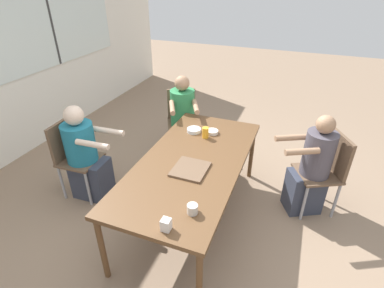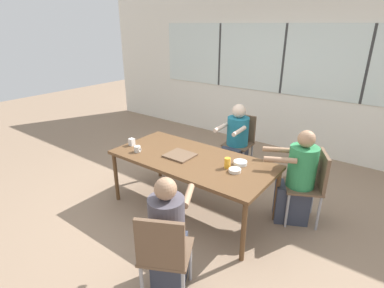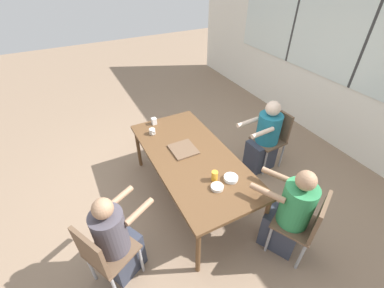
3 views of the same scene
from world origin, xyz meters
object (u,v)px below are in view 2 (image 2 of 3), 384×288
at_px(juice_glass, 227,163).
at_px(milk_carton_small, 132,142).
at_px(chair_for_man_teal_shirt, 241,138).
at_px(bowl_white_shallow, 235,170).
at_px(person_man_teal_shirt, 236,143).
at_px(chair_for_woman_green_shirt, 163,252).
at_px(bowl_cereal, 240,163).
at_px(person_woman_green_shirt, 168,241).
at_px(chair_for_man_blue_shirt, 312,181).
at_px(coffee_mug, 137,149).
at_px(person_man_blue_shirt, 297,182).

relative_size(juice_glass, milk_carton_small, 1.27).
bearing_deg(chair_for_man_teal_shirt, bowl_white_shallow, 112.11).
height_order(person_man_teal_shirt, milk_carton_small, person_man_teal_shirt).
distance_m(chair_for_woman_green_shirt, bowl_cereal, 1.44).
xyz_separation_m(person_woman_green_shirt, milk_carton_small, (-1.44, 0.94, 0.26)).
bearing_deg(person_woman_green_shirt, juice_glass, 67.54).
bearing_deg(bowl_cereal, person_man_teal_shirt, 120.70).
xyz_separation_m(milk_carton_small, bowl_cereal, (1.42, 0.34, -0.03)).
bearing_deg(chair_for_man_blue_shirt, coffee_mug, 88.21).
relative_size(chair_for_woman_green_shirt, bowl_cereal, 5.79).
relative_size(person_man_blue_shirt, person_man_teal_shirt, 1.03).
height_order(chair_for_woman_green_shirt, bowl_white_shallow, chair_for_woman_green_shirt).
relative_size(person_man_blue_shirt, coffee_mug, 12.86).
distance_m(person_man_teal_shirt, bowl_cereal, 1.22).
bearing_deg(chair_for_man_blue_shirt, bowl_cereal, 95.43).
xyz_separation_m(chair_for_woman_green_shirt, person_man_blue_shirt, (0.45, 1.79, -0.02)).
height_order(coffee_mug, juice_glass, juice_glass).
distance_m(chair_for_man_teal_shirt, person_man_teal_shirt, 0.17).
relative_size(chair_for_man_blue_shirt, person_woman_green_shirt, 0.80).
xyz_separation_m(chair_for_woman_green_shirt, bowl_cereal, (-0.10, 1.42, 0.20)).
relative_size(coffee_mug, milk_carton_small, 0.95).
bearing_deg(person_woman_green_shirt, person_man_blue_shirt, 44.74).
relative_size(chair_for_man_teal_shirt, juice_glass, 7.53).
distance_m(chair_for_woman_green_shirt, person_man_blue_shirt, 1.84).
bearing_deg(coffee_mug, person_woman_green_shirt, -34.19).
xyz_separation_m(person_woman_green_shirt, coffee_mug, (-1.22, 0.83, 0.25)).
height_order(person_man_teal_shirt, bowl_cereal, person_man_teal_shirt).
relative_size(chair_for_man_blue_shirt, person_man_blue_shirt, 0.78).
height_order(person_man_blue_shirt, milk_carton_small, person_man_blue_shirt).
distance_m(chair_for_woman_green_shirt, milk_carton_small, 1.88).
distance_m(chair_for_man_teal_shirt, coffee_mug, 1.76).
distance_m(chair_for_man_blue_shirt, person_man_teal_shirt, 1.43).
distance_m(milk_carton_small, bowl_white_shallow, 1.46).
relative_size(person_man_blue_shirt, juice_glass, 9.65).
bearing_deg(person_man_blue_shirt, coffee_mug, 88.05).
height_order(chair_for_man_teal_shirt, bowl_white_shallow, chair_for_man_teal_shirt).
xyz_separation_m(chair_for_woman_green_shirt, bowl_white_shallow, (-0.06, 1.22, 0.20)).
bearing_deg(milk_carton_small, person_man_teal_shirt, 59.48).
xyz_separation_m(chair_for_man_teal_shirt, person_woman_green_shirt, (0.64, -2.47, -0.03)).
relative_size(person_man_teal_shirt, milk_carton_small, 11.91).
relative_size(milk_carton_small, bowl_white_shallow, 0.69).
relative_size(chair_for_man_teal_shirt, bowl_white_shallow, 6.62).
xyz_separation_m(person_man_blue_shirt, juice_glass, (-0.62, -0.53, 0.26)).
relative_size(chair_for_woman_green_shirt, chair_for_man_blue_shirt, 1.00).
bearing_deg(person_woman_green_shirt, milk_carton_small, 119.42).
bearing_deg(bowl_cereal, juice_glass, -115.27).
xyz_separation_m(milk_carton_small, bowl_white_shallow, (1.46, 0.14, -0.03)).
distance_m(chair_for_woman_green_shirt, person_woman_green_shirt, 0.17).
relative_size(juice_glass, bowl_cereal, 0.77).
distance_m(person_man_teal_shirt, milk_carton_small, 1.61).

